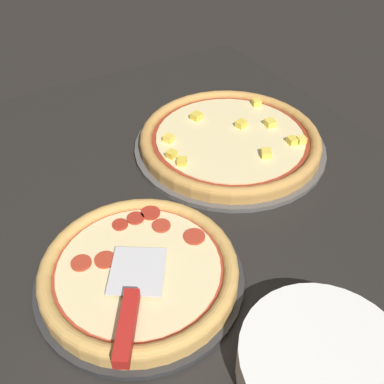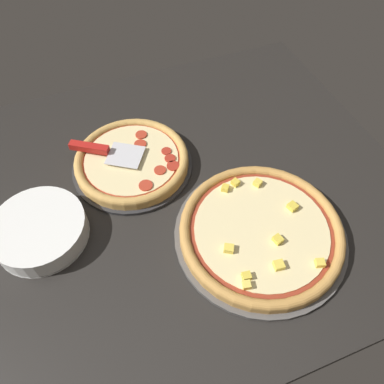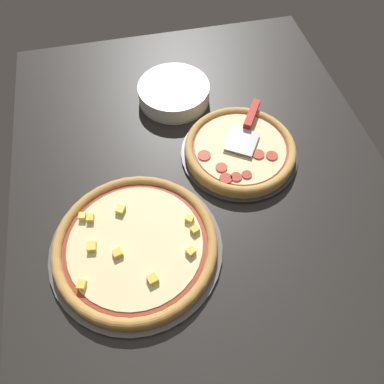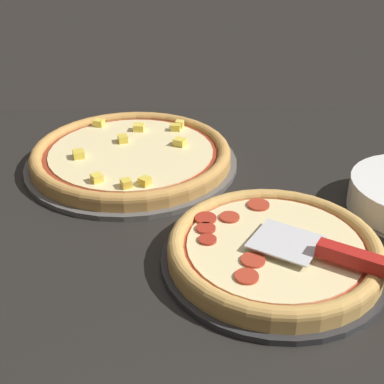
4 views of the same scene
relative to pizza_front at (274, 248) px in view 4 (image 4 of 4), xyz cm
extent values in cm
cube|color=black|center=(-3.78, 12.15, -4.49)|extent=(134.86, 105.51, 3.60)
cylinder|color=#2D2D30|center=(0.04, -0.02, -2.19)|extent=(33.87, 33.87, 1.00)
cylinder|color=tan|center=(0.04, -0.02, -0.63)|extent=(31.84, 31.84, 2.14)
torus|color=tan|center=(0.04, -0.02, 0.44)|extent=(31.84, 31.84, 2.42)
cylinder|color=#A33823|center=(0.04, -0.02, 0.52)|extent=(27.67, 27.67, 0.15)
cylinder|color=beige|center=(0.04, -0.02, 0.64)|extent=(26.11, 26.11, 0.40)
cylinder|color=#AD2D1E|center=(-9.80, 7.00, 1.04)|extent=(3.47, 3.47, 0.40)
cylinder|color=#B73823|center=(-3.54, -4.09, 1.04)|extent=(3.49, 3.49, 0.40)
cylinder|color=#B73823|center=(-6.00, 7.19, 1.04)|extent=(3.21, 3.21, 0.40)
cylinder|color=#AD2D1E|center=(-9.94, 4.13, 1.04)|extent=(3.06, 3.06, 0.40)
cylinder|color=#AD2D1E|center=(-9.86, 1.14, 1.04)|extent=(2.77, 2.77, 0.40)
cylinder|color=#B73823|center=(-5.11, -7.65, 1.04)|extent=(3.32, 3.32, 0.40)
cylinder|color=#B73823|center=(-0.87, 10.79, 1.04)|extent=(3.66, 3.66, 0.40)
cylinder|color=#565451|center=(-23.26, 33.36, -2.19)|extent=(42.62, 42.62, 1.00)
cylinder|color=#C68E47|center=(-23.26, 33.36, -0.78)|extent=(40.06, 40.06, 1.82)
torus|color=#C68E47|center=(-23.26, 33.36, 0.13)|extent=(40.06, 40.06, 2.54)
cylinder|color=maroon|center=(-23.26, 33.36, 0.20)|extent=(34.82, 34.82, 0.15)
cylinder|color=beige|center=(-23.26, 33.36, 0.33)|extent=(32.85, 32.85, 0.40)
cube|color=yellow|center=(-33.24, 30.63, 1.23)|extent=(2.66, 2.75, 1.41)
cube|color=#F4D64C|center=(-13.42, 35.62, 1.23)|extent=(2.97, 2.86, 1.41)
cube|color=#F9E05B|center=(-13.34, 45.13, 1.23)|extent=(2.08, 2.14, 1.41)
cube|color=#F4D64C|center=(-31.11, 46.40, 1.23)|extent=(2.54, 2.43, 1.41)
cube|color=#F4D64C|center=(-22.18, 43.51, 1.23)|extent=(2.51, 2.43, 1.41)
cube|color=yellow|center=(-19.88, 19.18, 1.23)|extent=(2.53, 2.54, 1.41)
cube|color=#F4D64C|center=(-28.53, 20.75, 1.23)|extent=(2.56, 2.56, 1.41)
cube|color=yellow|center=(-23.13, 18.52, 1.23)|extent=(2.32, 2.40, 1.41)
cube|color=yellow|center=(-14.22, 43.28, 1.23)|extent=(2.20, 2.04, 1.41)
cube|color=yellow|center=(-25.20, 37.63, 1.23)|extent=(2.36, 2.57, 1.41)
cube|color=silver|center=(1.42, -0.81, 1.77)|extent=(12.46, 12.15, 0.24)
cube|color=red|center=(10.09, -6.41, 2.65)|extent=(10.61, 7.94, 2.00)
camera|label=1|loc=(43.62, -15.93, 56.52)|focal=42.00mm
camera|label=2|loc=(9.41, 71.01, 78.48)|focal=35.00mm
camera|label=3|loc=(-64.59, 28.54, 82.49)|focal=35.00mm
camera|label=4|loc=(-14.43, -63.93, 46.64)|focal=50.00mm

